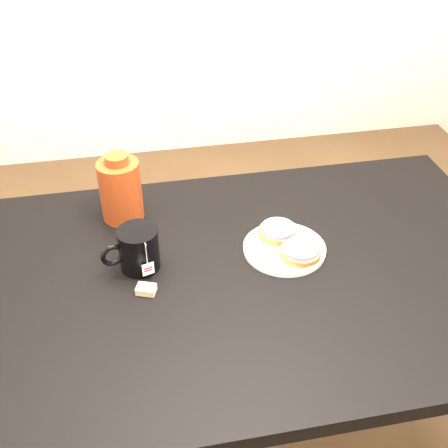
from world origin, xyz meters
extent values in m
plane|color=brown|center=(0.00, 0.00, 0.00)|extent=(4.00, 4.00, 0.00)
cube|color=black|center=(0.00, 0.00, 0.73)|extent=(1.40, 0.90, 0.04)
cylinder|color=black|center=(-0.64, 0.39, 0.35)|extent=(0.06, 0.06, 0.71)
cylinder|color=black|center=(0.64, 0.39, 0.35)|extent=(0.06, 0.06, 0.71)
cylinder|color=white|center=(0.10, 0.06, 0.76)|extent=(0.21, 0.21, 0.01)
torus|color=white|center=(0.10, 0.06, 0.76)|extent=(0.21, 0.21, 0.01)
cylinder|color=brown|center=(0.09, 0.11, 0.77)|extent=(0.12, 0.12, 0.02)
cylinder|color=#A27EAA|center=(0.09, 0.11, 0.78)|extent=(0.11, 0.11, 0.01)
cylinder|color=brown|center=(0.13, 0.02, 0.77)|extent=(0.14, 0.14, 0.02)
cylinder|color=#A27EAA|center=(0.13, 0.02, 0.78)|extent=(0.12, 0.12, 0.01)
cylinder|color=black|center=(-0.27, 0.07, 0.81)|extent=(0.13, 0.13, 0.11)
cylinder|color=black|center=(-0.27, 0.07, 0.85)|extent=(0.09, 0.09, 0.00)
torus|color=black|center=(-0.34, 0.05, 0.81)|extent=(0.06, 0.03, 0.06)
cylinder|color=beige|center=(-0.26, 0.02, 0.83)|extent=(0.00, 0.00, 0.06)
cube|color=white|center=(-0.26, 0.02, 0.78)|extent=(0.03, 0.01, 0.03)
cube|color=#C6B793|center=(-0.27, -0.03, 0.76)|extent=(0.05, 0.05, 0.02)
cylinder|color=maroon|center=(-0.30, 0.29, 0.84)|extent=(0.15, 0.15, 0.17)
cylinder|color=maroon|center=(-0.30, 0.29, 0.93)|extent=(0.06, 0.06, 0.02)
camera|label=1|loc=(-0.27, -1.02, 1.68)|focal=45.00mm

